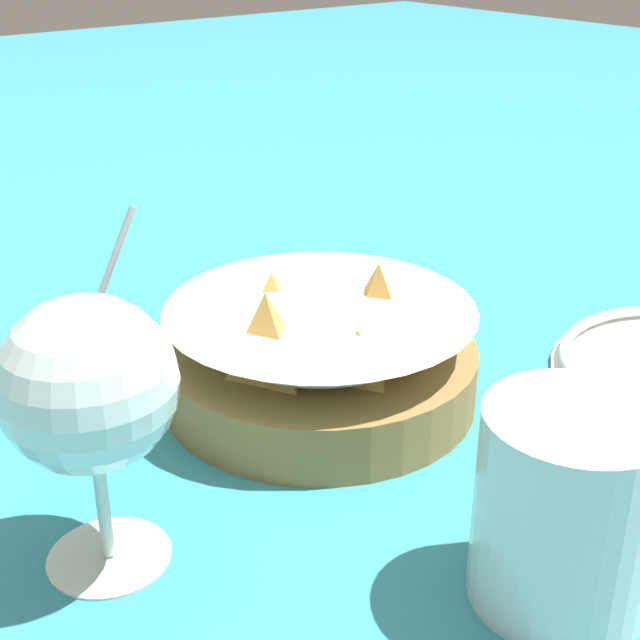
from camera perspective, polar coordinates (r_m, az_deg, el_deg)
ground_plane at (r=0.61m, az=-1.50°, el=-6.25°), size 4.00×4.00×0.00m
food_basket at (r=0.62m, az=-0.07°, el=-2.34°), size 0.22×0.22×0.10m
sauce_cup at (r=0.69m, az=-14.07°, el=-1.24°), size 0.08×0.07×0.12m
wine_glass at (r=0.45m, az=-14.59°, el=-4.46°), size 0.09×0.09×0.15m
beer_mug at (r=0.46m, az=15.57°, el=-11.82°), size 0.13×0.09×0.11m
napkin at (r=0.80m, az=4.01°, el=1.95°), size 0.12×0.10×0.01m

